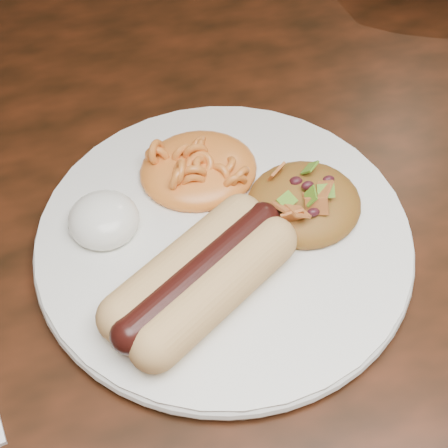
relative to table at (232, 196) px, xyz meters
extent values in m
cube|color=#431B0C|center=(0.00, 0.00, 0.07)|extent=(1.60, 0.90, 0.04)
cylinder|color=white|center=(-0.04, -0.12, 0.10)|extent=(0.31, 0.31, 0.01)
cylinder|color=tan|center=(-0.07, -0.18, 0.12)|extent=(0.11, 0.08, 0.03)
cylinder|color=tan|center=(-0.07, -0.14, 0.12)|extent=(0.11, 0.08, 0.03)
cylinder|color=#471411|center=(-0.07, -0.16, 0.13)|extent=(0.12, 0.08, 0.02)
ellipsoid|color=#FE9C4C|center=(-0.05, -0.06, 0.12)|extent=(0.11, 0.11, 0.03)
ellipsoid|color=white|center=(-0.12, -0.09, 0.12)|extent=(0.07, 0.07, 0.03)
ellipsoid|color=#B33115|center=(0.02, -0.11, 0.12)|extent=(0.08, 0.08, 0.03)
camera|label=1|loc=(-0.13, -0.40, 0.48)|focal=55.00mm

